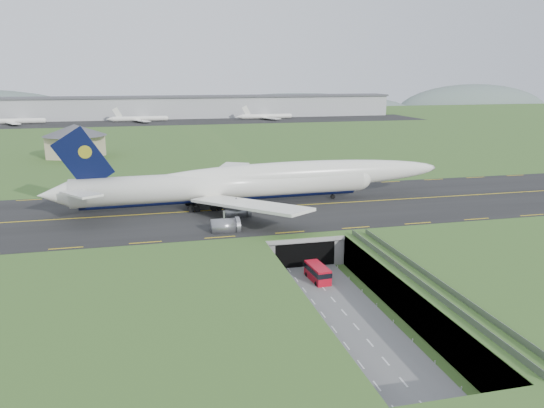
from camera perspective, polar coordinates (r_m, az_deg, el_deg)
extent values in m
plane|color=#386227|center=(97.23, 4.96, -8.45)|extent=(900.00, 900.00, 0.00)
cube|color=gray|center=(96.14, 5.00, -6.80)|extent=(800.00, 800.00, 6.00)
cube|color=slate|center=(90.70, 6.48, -10.12)|extent=(12.00, 75.00, 0.20)
cube|color=black|center=(125.51, 0.26, -0.32)|extent=(800.00, 44.00, 0.18)
cube|color=gray|center=(112.59, 1.97, -2.30)|extent=(16.00, 22.00, 1.00)
cube|color=gray|center=(111.72, -1.51, -3.77)|extent=(2.00, 22.00, 6.00)
cube|color=gray|center=(115.31, 5.32, -3.26)|extent=(2.00, 22.00, 6.00)
cube|color=black|center=(108.89, 2.66, -4.53)|extent=(12.00, 12.00, 5.00)
cube|color=#A8A8A3|center=(102.42, 3.62, -3.92)|extent=(17.00, 0.50, 0.80)
cube|color=#A8A8A3|center=(83.75, 16.38, -8.48)|extent=(3.00, 53.00, 0.50)
cube|color=gray|center=(82.81, 15.56, -8.12)|extent=(0.06, 53.00, 1.00)
cube|color=gray|center=(84.16, 17.25, -7.88)|extent=(0.06, 53.00, 1.00)
cylinder|color=#A8A8A3|center=(69.32, 25.37, -16.99)|extent=(0.90, 0.90, 5.60)
cylinder|color=#A8A8A3|center=(77.67, 19.76, -13.00)|extent=(0.90, 0.90, 5.60)
cylinder|color=#A8A8A3|center=(86.88, 15.42, -9.72)|extent=(0.90, 0.90, 5.60)
cylinder|color=#A8A8A3|center=(96.71, 12.00, -7.06)|extent=(0.90, 0.90, 5.60)
cylinder|color=white|center=(125.36, -5.13, 2.03)|extent=(69.15, 9.27, 6.49)
sphere|color=white|center=(135.89, 9.30, 2.83)|extent=(6.61, 6.61, 6.36)
cone|color=white|center=(124.18, -22.39, 0.91)|extent=(7.34, 6.45, 6.16)
ellipsoid|color=white|center=(129.74, 2.96, 3.13)|extent=(75.83, 9.03, 6.81)
ellipsoid|color=black|center=(135.32, 8.93, 3.14)|extent=(4.65, 3.02, 2.27)
cylinder|color=black|center=(125.90, -5.11, 0.90)|extent=(65.55, 5.37, 2.73)
cube|color=white|center=(141.56, -5.56, 2.96)|extent=(20.40, 30.20, 2.73)
cube|color=white|center=(130.74, -19.46, 2.46)|extent=(8.95, 12.04, 1.04)
cube|color=white|center=(110.52, -2.50, -0.08)|extent=(22.24, 29.47, 2.73)
cube|color=white|center=(115.87, -19.86, 1.04)|extent=(9.57, 11.94, 1.04)
cube|color=black|center=(122.22, -19.64, 4.60)|extent=(12.91, 1.13, 14.35)
cylinder|color=yellow|center=(121.97, -19.46, 5.32)|extent=(2.87, 0.82, 2.84)
cylinder|color=slate|center=(135.63, -5.56, 1.13)|extent=(5.40, 3.56, 3.35)
cylinder|color=slate|center=(145.19, -8.19, 1.90)|extent=(5.40, 3.56, 3.35)
cylinder|color=slate|center=(117.25, -3.85, -0.86)|extent=(5.40, 3.56, 3.35)
cylinder|color=slate|center=(106.29, -5.16, -2.44)|extent=(5.40, 3.56, 3.35)
cylinder|color=black|center=(134.08, 6.56, 0.80)|extent=(1.13, 0.55, 1.12)
cube|color=black|center=(125.58, -7.13, -0.04)|extent=(6.37, 7.34, 1.42)
cube|color=red|center=(97.51, 4.92, -7.38)|extent=(3.11, 7.13, 2.78)
cube|color=black|center=(97.31, 4.93, -7.07)|extent=(3.18, 7.22, 0.93)
cube|color=black|center=(97.93, 4.91, -8.01)|extent=(2.89, 6.65, 0.46)
cylinder|color=black|center=(95.49, 4.78, -8.54)|extent=(0.39, 0.86, 0.83)
cylinder|color=black|center=(99.46, 3.74, -7.59)|extent=(0.39, 0.86, 0.83)
cylinder|color=black|center=(96.39, 6.11, -8.36)|extent=(0.39, 0.86, 0.83)
cylinder|color=black|center=(100.33, 5.04, -7.42)|extent=(0.39, 0.86, 0.83)
cube|color=tan|center=(212.64, -20.34, 5.80)|extent=(20.80, 20.80, 8.37)
cone|color=#4C4C51|center=(211.95, -20.48, 7.48)|extent=(30.51, 30.51, 4.19)
cube|color=#B2B2B2|center=(386.96, -9.38, 10.22)|extent=(300.00, 22.00, 15.00)
cube|color=#4C4C51|center=(386.58, -9.42, 11.32)|extent=(302.00, 24.00, 1.20)
cube|color=black|center=(357.66, -8.96, 8.77)|extent=(320.00, 50.00, 0.08)
cylinder|color=white|center=(369.59, -25.96, 8.03)|extent=(34.00, 3.20, 3.20)
cylinder|color=white|center=(361.30, -14.03, 8.90)|extent=(34.00, 3.20, 3.20)
cylinder|color=white|center=(370.66, -0.63, 9.42)|extent=(34.00, 3.20, 3.20)
ellipsoid|color=#576961|center=(537.85, 2.60, 9.48)|extent=(260.00, 91.00, 44.00)
ellipsoid|color=#576961|center=(623.64, 20.79, 9.21)|extent=(180.00, 63.00, 60.00)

